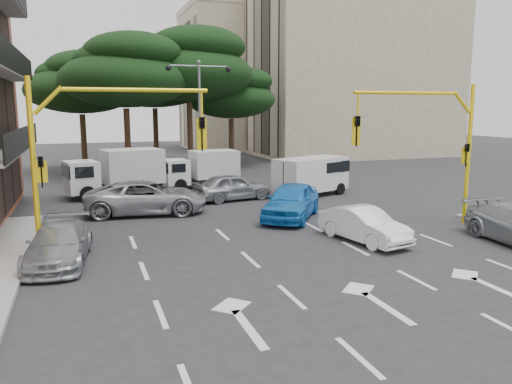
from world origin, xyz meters
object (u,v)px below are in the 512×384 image
Objects in this scene: car_silver_cross_b at (232,187)px; van_white at (311,176)px; street_lamp_center at (200,101)px; box_truck_a at (116,173)px; signal_mast_right at (435,135)px; car_blue_compact at (291,201)px; car_silver_wagon at (59,244)px; box_truck_b at (201,169)px; car_silver_cross_a at (146,197)px; signal_mast_left at (92,143)px; car_white_hatch at (364,225)px.

van_white is at bearing -100.64° from car_silver_cross_b.
street_lamp_center is 1.44× the size of box_truck_a.
signal_mast_right is 1.25× the size of car_blue_compact.
box_truck_b reaches higher than car_silver_wagon.
car_silver_cross_b is (8.53, 8.91, 0.09)m from car_silver_wagon.
box_truck_b is at bearing -100.41° from street_lamp_center.
car_silver_cross_a reaches higher than car_silver_wagon.
car_silver_cross_a is at bearing 69.54° from signal_mast_left.
car_blue_compact reaches higher than car_silver_cross_b.
signal_mast_right reaches higher than box_truck_b.
street_lamp_center is at bearing 88.38° from car_white_hatch.
box_truck_b is at bearing 63.48° from signal_mast_left.
car_blue_compact is 6.26m from van_white.
van_white is at bearing -70.27° from car_silver_cross_a.
signal_mast_right is 15.65m from street_lamp_center.
signal_mast_right reaches higher than box_truck_a.
signal_mast_right reaches higher than car_blue_compact.
car_white_hatch is at bearing -79.63° from street_lamp_center.
signal_mast_right reaches higher than car_silver_wagon.
car_silver_cross_b is 6.86m from box_truck_a.
signal_mast_left is at bearing -122.33° from car_blue_compact.
car_silver_wagon is (-10.79, 0.94, -0.00)m from car_white_hatch.
car_silver_cross_a is 5.32m from car_silver_cross_b.
car_blue_compact is (8.57, 3.34, -3.07)m from signal_mast_left.
van_white is at bearing 100.53° from signal_mast_right.
car_blue_compact is 1.11× the size of car_silver_cross_b.
van_white is 0.94× the size of box_truck_b.
street_lamp_center reaches higher than box_truck_b.
signal_mast_left is 15.65m from street_lamp_center.
car_silver_cross_b is at bearing 49.64° from signal_mast_left.
car_silver_wagon is (-8.00, -14.30, -4.78)m from street_lamp_center.
car_blue_compact is (-5.04, 3.34, -3.07)m from signal_mast_right.
car_silver_wagon is at bearing -166.47° from signal_mast_left.
car_blue_compact is at bearing 146.48° from signal_mast_right.
car_white_hatch reaches higher than car_silver_wagon.
car_white_hatch is at bearing -176.88° from car_silver_cross_b.
signal_mast_left is at bearing 129.83° from car_silver_cross_b.
signal_mast_right is at bearing 0.00° from signal_mast_left.
street_lamp_center reaches higher than car_blue_compact.
signal_mast_left is 1.25× the size of car_blue_compact.
van_white is at bearing 93.00° from car_blue_compact.
van_white reaches higher than car_silver_cross_b.
car_white_hatch is at bearing -36.39° from van_white.
car_silver_cross_b is 0.91× the size of box_truck_b.
signal_mast_right is 0.77× the size of street_lamp_center.
car_silver_wagon is 0.82× the size of box_truck_a.
car_silver_cross_b is (-2.26, 9.86, 0.09)m from car_white_hatch.
box_truck_b is (-0.63, 4.80, 0.43)m from car_silver_cross_b.
signal_mast_left is 7.63m from car_silver_cross_a.
car_silver_wagon is 0.94× the size of box_truck_b.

